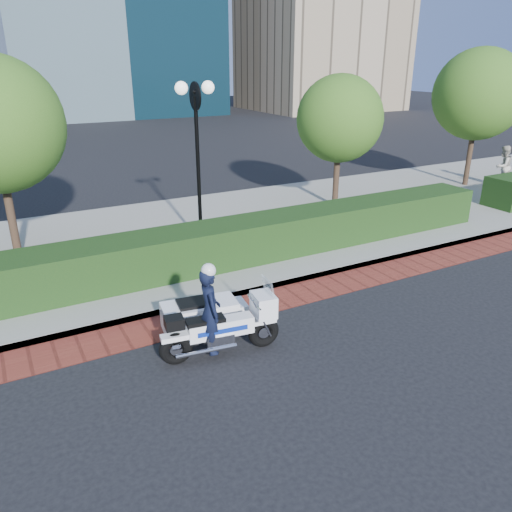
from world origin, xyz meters
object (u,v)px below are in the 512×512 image
tree_d (479,94)px  pedestrian (503,166)px  tree_c (340,119)px  police_motorcycle (211,317)px  lamppost (197,139)px

tree_d → pedestrian: bearing=-45.5°
tree_c → pedestrian: (7.39, -0.90, -2.10)m
tree_c → pedestrian: tree_c is taller
police_motorcycle → pedestrian: 15.58m
lamppost → pedestrian: (12.89, 0.40, -2.01)m
lamppost → pedestrian: size_ratio=2.62×
lamppost → police_motorcycle: size_ratio=1.93×
lamppost → pedestrian: bearing=1.8°
tree_d → pedestrian: 2.94m
police_motorcycle → pedestrian: (14.69, 5.18, 0.35)m
pedestrian → tree_c: bearing=-12.6°
tree_d → police_motorcycle: (-13.81, -6.08, -3.01)m
tree_d → pedestrian: tree_d is taller
pedestrian → police_motorcycle: bearing=13.7°
lamppost → police_motorcycle: bearing=-110.7°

